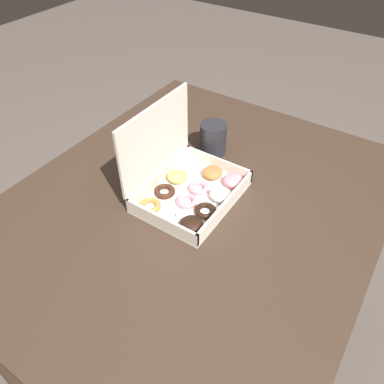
{
  "coord_description": "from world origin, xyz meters",
  "views": [
    {
      "loc": [
        -0.67,
        -0.44,
        1.55
      ],
      "look_at": [
        0.01,
        0.02,
        0.79
      ],
      "focal_mm": 35.0,
      "sensor_mm": 36.0,
      "label": 1
    }
  ],
  "objects": [
    {
      "name": "ground_plane",
      "position": [
        0.0,
        0.0,
        0.0
      ],
      "size": [
        8.0,
        8.0,
        0.0
      ],
      "primitive_type": "plane",
      "color": "#564C44"
    },
    {
      "name": "dining_table",
      "position": [
        0.0,
        0.0,
        0.68
      ],
      "size": [
        1.23,
        1.02,
        0.77
      ],
      "color": "#38281E",
      "rests_on": "ground_plane"
    },
    {
      "name": "donut_box",
      "position": [
        0.02,
        0.04,
        0.82
      ],
      "size": [
        0.31,
        0.25,
        0.27
      ],
      "color": "white",
      "rests_on": "dining_table"
    },
    {
      "name": "coffee_mug",
      "position": [
        0.24,
        0.08,
        0.83
      ],
      "size": [
        0.09,
        0.09,
        0.11
      ],
      "color": "#232328",
      "rests_on": "dining_table"
    }
  ]
}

